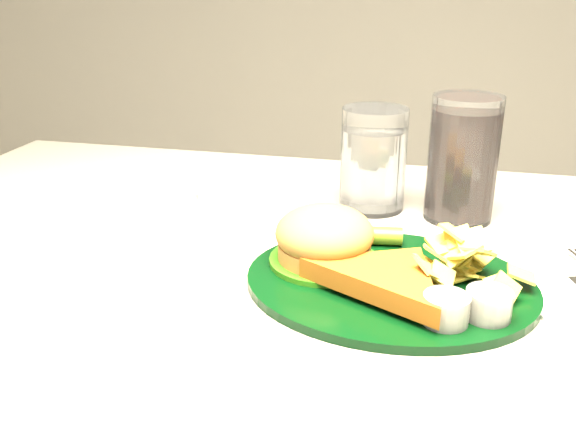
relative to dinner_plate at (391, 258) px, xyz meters
name	(u,v)px	position (x,y,z in m)	size (l,w,h in m)	color
dinner_plate	(391,258)	(0.00, 0.00, 0.00)	(0.29, 0.24, 0.06)	black
water_glass	(373,159)	(-0.04, 0.22, 0.03)	(0.08, 0.08, 0.13)	white
cola_glass	(463,159)	(0.07, 0.21, 0.05)	(0.08, 0.08, 0.16)	black
ramekin	(212,190)	(-0.26, 0.20, -0.02)	(0.04, 0.04, 0.03)	white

